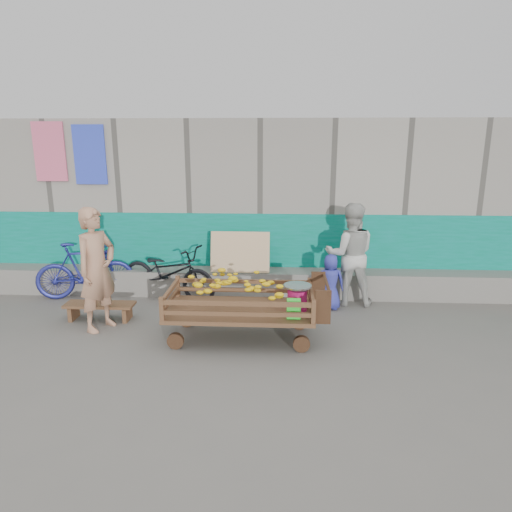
# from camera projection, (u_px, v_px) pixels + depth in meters

# --- Properties ---
(ground) EXTENTS (80.00, 80.00, 0.00)m
(ground) POSITION_uv_depth(u_px,v_px,m) (202.00, 355.00, 5.80)
(ground) COLOR #5E5B56
(ground) RESTS_ON ground
(building_wall) EXTENTS (12.00, 3.50, 3.00)m
(building_wall) POSITION_uv_depth(u_px,v_px,m) (233.00, 199.00, 9.35)
(building_wall) COLOR gray
(building_wall) RESTS_ON ground
(banana_cart) EXTENTS (2.15, 0.98, 0.92)m
(banana_cart) POSITION_uv_depth(u_px,v_px,m) (237.00, 296.00, 6.12)
(banana_cart) COLOR brown
(banana_cart) RESTS_ON ground
(bench) EXTENTS (1.04, 0.31, 0.26)m
(bench) POSITION_uv_depth(u_px,v_px,m) (100.00, 308.00, 6.89)
(bench) COLOR brown
(bench) RESTS_ON ground
(vendor_man) EXTENTS (0.66, 0.76, 1.77)m
(vendor_man) POSITION_uv_depth(u_px,v_px,m) (97.00, 270.00, 6.40)
(vendor_man) COLOR #AC7A5C
(vendor_man) RESTS_ON ground
(woman) EXTENTS (0.83, 0.65, 1.68)m
(woman) POSITION_uv_depth(u_px,v_px,m) (350.00, 254.00, 7.41)
(woman) COLOR #B8B8B1
(woman) RESTS_ON ground
(child) EXTENTS (0.45, 0.31, 0.90)m
(child) POSITION_uv_depth(u_px,v_px,m) (330.00, 282.00, 7.26)
(child) COLOR #2F3498
(child) RESTS_ON ground
(bicycle_dark) EXTENTS (1.90, 1.21, 0.94)m
(bicycle_dark) POSITION_uv_depth(u_px,v_px,m) (168.00, 272.00, 7.71)
(bicycle_dark) COLOR black
(bicycle_dark) RESTS_ON ground
(bicycle_blue) EXTENTS (1.69, 0.87, 0.98)m
(bicycle_blue) POSITION_uv_depth(u_px,v_px,m) (85.00, 270.00, 7.78)
(bicycle_blue) COLOR navy
(bicycle_blue) RESTS_ON ground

